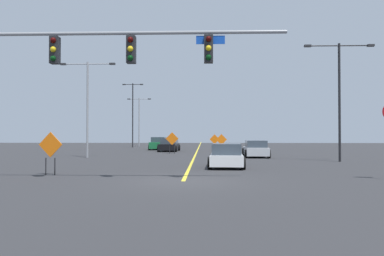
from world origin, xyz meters
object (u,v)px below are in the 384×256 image
Objects in this scene: car_silver_near at (256,149)px; car_black_approaching at (169,145)px; street_lamp_near_left at (88,100)px; construction_sign_median_far at (215,140)px; construction_sign_right_shoulder at (172,140)px; construction_sign_left_lane at (221,140)px; traffic_signal_assembly at (91,59)px; street_lamp_mid_left at (339,90)px; street_lamp_far_left at (133,110)px; construction_sign_median_near at (50,147)px; street_lamp_near_right at (139,117)px; car_white_far at (226,156)px; car_green_distant at (159,144)px.

car_black_approaching is (-7.87, 10.11, 0.04)m from car_silver_near.
construction_sign_median_far is at bearing 52.98° from street_lamp_near_left.
construction_sign_right_shoulder is at bearing 145.95° from car_silver_near.
construction_sign_left_lane reaches higher than car_silver_near.
traffic_signal_assembly is 2.59× the size of car_black_approaching.
construction_sign_left_lane reaches higher than construction_sign_median_far.
street_lamp_mid_left is 1.77× the size of car_silver_near.
construction_sign_left_lane is at bearing -0.35° from car_black_approaching.
construction_sign_median_near is at bearing -84.77° from street_lamp_far_left.
construction_sign_median_near reaches higher than car_black_approaching.
street_lamp_mid_left is at bearing -46.68° from car_silver_near.
street_lamp_near_right is (-5.42, 41.44, -0.33)m from traffic_signal_assembly.
construction_sign_right_shoulder is at bearing 140.26° from street_lamp_mid_left.
street_lamp_near_left is at bearing -87.61° from street_lamp_far_left.
construction_sign_left_lane is at bearing 102.71° from car_silver_near.
street_lamp_far_left reaches higher than car_black_approaching.
construction_sign_median_far is (10.93, -13.35, -3.21)m from street_lamp_near_right.
street_lamp_near_right reaches higher than construction_sign_left_lane.
car_white_far is at bearing -91.78° from construction_sign_left_lane.
street_lamp_near_right is at bearing 91.49° from street_lamp_near_left.
street_lamp_far_left is at bearing 98.55° from traffic_signal_assembly.
street_lamp_near_right is 12.49m from car_green_distant.
street_lamp_mid_left is at bearing 28.91° from construction_sign_median_near.
construction_sign_left_lane is 10.34m from car_silver_near.
street_lamp_near_right is 3.83× the size of construction_sign_median_near.
construction_sign_right_shoulder is 9.99m from car_green_distant.
car_black_approaching is at bearing -62.23° from street_lamp_far_left.
construction_sign_median_far is at bearing -50.68° from street_lamp_near_right.
street_lamp_near_right reaches higher than car_green_distant.
construction_sign_median_near is at bearing -92.67° from car_green_distant.
street_lamp_near_right is at bearing 121.33° from street_lamp_mid_left.
car_black_approaching is (-4.93, -2.15, -0.48)m from construction_sign_median_far.
car_black_approaching is at bearing 179.65° from construction_sign_left_lane.
street_lamp_mid_left is at bearing 38.92° from traffic_signal_assembly.
construction_sign_median_far is at bearing 103.50° from car_silver_near.
street_lamp_far_left is 14.21m from car_black_approaching.
street_lamp_mid_left is at bearing -39.74° from construction_sign_right_shoulder.
street_lamp_far_left is 2.03× the size of car_silver_near.
car_black_approaching is (-5.60, 0.03, -0.49)m from construction_sign_left_lane.
construction_sign_median_near reaches higher than construction_sign_left_lane.
construction_sign_median_far is 5.40m from car_black_approaching.
street_lamp_near_right is at bearing 94.36° from construction_sign_median_near.
car_silver_near is at bearing 73.25° from car_white_far.
car_green_distant reaches higher than car_black_approaching.
street_lamp_near_right reaches higher than car_silver_near.
construction_sign_left_lane is 0.43× the size of car_green_distant.
street_lamp_far_left is at bearing 112.22° from construction_sign_right_shoulder.
street_lamp_near_left reaches higher than car_white_far.
construction_sign_median_far is (10.23, 13.57, -3.36)m from street_lamp_near_left.
car_green_distant is (-7.28, 4.40, -0.45)m from construction_sign_left_lane.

